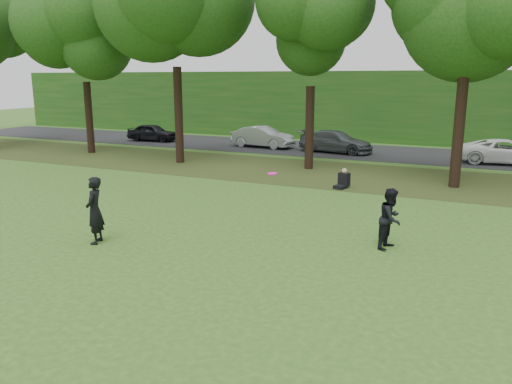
% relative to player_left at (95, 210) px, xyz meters
% --- Properties ---
extents(ground, '(120.00, 120.00, 0.00)m').
position_rel_player_left_xyz_m(ground, '(4.57, -0.29, -0.94)').
color(ground, '#2A5319').
rests_on(ground, ground).
extents(leaf_litter, '(60.00, 7.00, 0.01)m').
position_rel_player_left_xyz_m(leaf_litter, '(4.57, 12.71, -0.93)').
color(leaf_litter, '#3E3616').
rests_on(leaf_litter, ground).
extents(street, '(70.00, 7.00, 0.02)m').
position_rel_player_left_xyz_m(street, '(4.57, 20.71, -0.93)').
color(street, black).
rests_on(street, ground).
extents(far_hedge, '(70.00, 3.00, 5.00)m').
position_rel_player_left_xyz_m(far_hedge, '(4.57, 26.71, 1.56)').
color(far_hedge, '#184915').
rests_on(far_hedge, ground).
extents(player_left, '(0.67, 0.80, 1.88)m').
position_rel_player_left_xyz_m(player_left, '(0.00, 0.00, 0.00)').
color(player_left, black).
rests_on(player_left, ground).
extents(player_right, '(0.79, 0.93, 1.65)m').
position_rel_player_left_xyz_m(player_right, '(7.50, 3.00, -0.11)').
color(player_right, black).
rests_on(player_right, ground).
extents(parked_cars, '(37.98, 3.32, 1.44)m').
position_rel_player_left_xyz_m(parked_cars, '(5.18, 19.82, -0.25)').
color(parked_cars, black).
rests_on(parked_cars, street).
extents(frisbee, '(0.38, 0.38, 0.04)m').
position_rel_player_left_xyz_m(frisbee, '(4.40, 2.15, 1.01)').
color(frisbee, '#FF15AD').
rests_on(frisbee, ground).
extents(seated_person, '(0.58, 0.81, 0.83)m').
position_rel_player_left_xyz_m(seated_person, '(4.36, 9.86, -0.63)').
color(seated_person, black).
rests_on(seated_person, ground).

